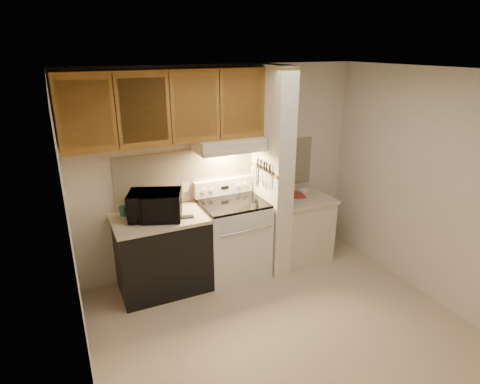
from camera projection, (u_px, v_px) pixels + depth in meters
floor at (279, 325)px, 4.10m from camera, size 3.60×3.60×0.00m
ceiling at (290, 71)px, 3.24m from camera, size 3.60×3.60×0.00m
wall_back at (222, 170)px, 4.95m from camera, size 3.60×2.50×0.02m
wall_left at (74, 254)px, 2.96m from camera, size 0.02×3.00×2.50m
wall_right at (426, 186)px, 4.38m from camera, size 0.02×3.00×2.50m
backsplash at (222, 171)px, 4.94m from camera, size 2.60×0.02×0.63m
range_body at (233, 239)px, 4.92m from camera, size 0.76×0.65×0.92m
oven_window at (244, 247)px, 4.64m from camera, size 0.50×0.01×0.30m
oven_handle at (246, 231)px, 4.53m from camera, size 0.65×0.02×0.02m
cooktop at (233, 203)px, 4.76m from camera, size 0.74×0.64×0.03m
range_backguard at (224, 187)px, 4.96m from camera, size 0.76×0.08×0.20m
range_display at (225, 188)px, 4.93m from camera, size 0.10×0.01×0.04m
range_knob_left_outer at (204, 191)px, 4.81m from camera, size 0.05×0.02×0.05m
range_knob_left_inner at (211, 190)px, 4.85m from camera, size 0.05×0.02×0.05m
range_knob_right_inner at (238, 186)px, 5.00m from camera, size 0.05×0.02×0.05m
range_knob_right_outer at (246, 185)px, 5.04m from camera, size 0.05×0.02×0.05m
dishwasher_front at (163, 255)px, 4.59m from camera, size 1.00×0.63×0.87m
left_countertop at (160, 219)px, 4.44m from camera, size 1.04×0.67×0.04m
spoon_rest at (184, 217)px, 4.41m from camera, size 0.23×0.11×0.02m
teal_jar at (124, 211)px, 4.46m from camera, size 0.12×0.12×0.11m
outlet at (185, 187)px, 4.79m from camera, size 0.08×0.01×0.12m
microwave at (155, 206)px, 4.34m from camera, size 0.65×0.55×0.31m
partition_pillar at (271, 172)px, 4.85m from camera, size 0.22×0.70×2.50m
pillar_trim at (263, 170)px, 4.79m from camera, size 0.01×0.70×0.04m
knife_strip at (265, 169)px, 4.73m from camera, size 0.02×0.42×0.04m
knife_blade_a at (270, 181)px, 4.64m from camera, size 0.01×0.03×0.16m
knife_handle_a at (270, 168)px, 4.59m from camera, size 0.02×0.02×0.10m
knife_blade_b at (267, 180)px, 4.70m from camera, size 0.01×0.04×0.18m
knife_handle_b at (267, 167)px, 4.66m from camera, size 0.02×0.02×0.10m
knife_blade_c at (264, 179)px, 4.77m from camera, size 0.01×0.04×0.20m
knife_handle_c at (264, 165)px, 4.70m from camera, size 0.02×0.02×0.10m
knife_blade_d at (260, 175)px, 4.83m from camera, size 0.01×0.04×0.16m
knife_handle_d at (261, 164)px, 4.77m from camera, size 0.02×0.02×0.10m
knife_blade_e at (257, 174)px, 4.92m from camera, size 0.01×0.04×0.18m
knife_handle_e at (258, 162)px, 4.85m from camera, size 0.02×0.02×0.10m
oven_mitt at (255, 174)px, 4.96m from camera, size 0.03×0.10×0.23m
right_cab_base at (300, 229)px, 5.32m from camera, size 0.70×0.60×0.81m
right_countertop at (302, 199)px, 5.18m from camera, size 0.74×0.64×0.04m
red_folder at (296, 195)px, 5.25m from camera, size 0.26×0.31×0.01m
white_box at (303, 190)px, 5.37m from camera, size 0.16×0.12×0.04m
range_hood at (228, 144)px, 4.63m from camera, size 0.78×0.44×0.15m
hood_lip at (236, 152)px, 4.47m from camera, size 0.78×0.04×0.06m
upper_cabinets at (166, 107)px, 4.24m from camera, size 2.18×0.33×0.77m
cab_door_a at (86, 114)px, 3.78m from camera, size 0.46×0.01×0.63m
cab_gap_a at (116, 112)px, 3.88m from camera, size 0.01×0.01×0.73m
cab_door_b at (144, 110)px, 3.99m from camera, size 0.46×0.01×0.63m
cab_gap_b at (170, 109)px, 4.10m from camera, size 0.01×0.01×0.73m
cab_door_c at (196, 107)px, 4.21m from camera, size 0.46×0.01×0.63m
cab_gap_c at (220, 106)px, 4.32m from camera, size 0.01×0.01×0.73m
cab_door_d at (243, 104)px, 4.42m from camera, size 0.46×0.01×0.63m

